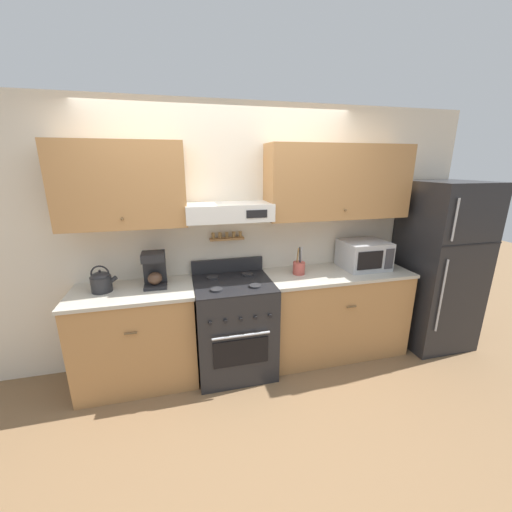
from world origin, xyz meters
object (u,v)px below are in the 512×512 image
Objects in this scene: stove_range at (234,326)px; tea_kettle at (101,281)px; refrigerator at (438,266)px; utensil_crock at (299,267)px; coffee_maker at (155,269)px; microwave at (364,255)px.

tea_kettle is (-1.14, 0.08, 0.55)m from stove_range.
refrigerator is 6.52× the size of utensil_crock.
coffee_maker reaches higher than utensil_crock.
tea_kettle is at bearing -180.00° from utensil_crock.
refrigerator is 7.65× the size of tea_kettle.
stove_range is at bearing -3.96° from tea_kettle.
microwave reaches higher than tea_kettle.
stove_range is 0.93m from coffee_maker.
refrigerator is at bearing -2.48° from coffee_maker.
stove_range is 0.87m from utensil_crock.
refrigerator is at bearing -3.72° from utensil_crock.
stove_range is 4.47× the size of tea_kettle.
microwave is (1.43, 0.10, 0.60)m from stove_range.
coffee_maker reaches higher than microwave.
coffee_maker is at bearing 179.80° from microwave.
coffee_maker is 2.12m from microwave.
refrigerator is (2.29, -0.03, 0.44)m from stove_range.
microwave is at bearing 171.97° from refrigerator.
utensil_crock is (1.83, 0.00, -0.03)m from tea_kettle.
coffee_maker is at bearing 177.52° from refrigerator.
coffee_maker is at bearing 3.24° from tea_kettle.
utensil_crock reaches higher than tea_kettle.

